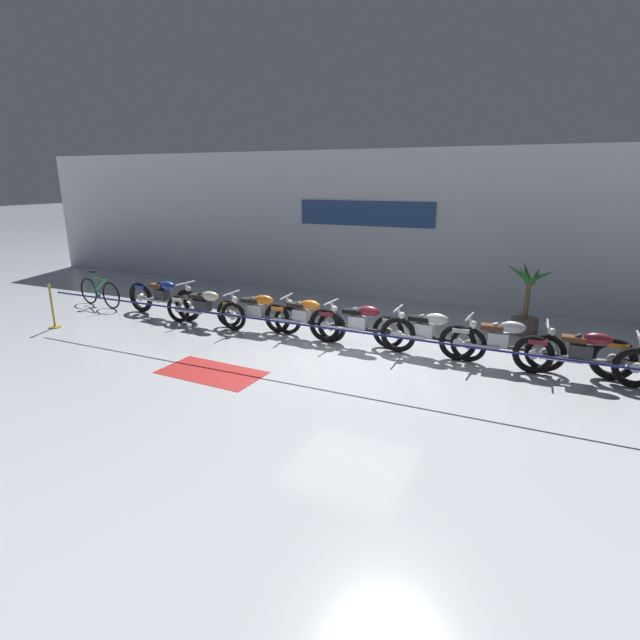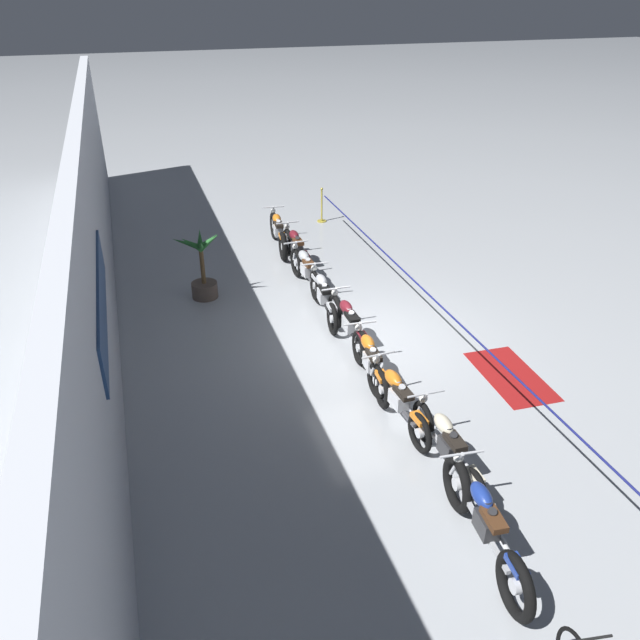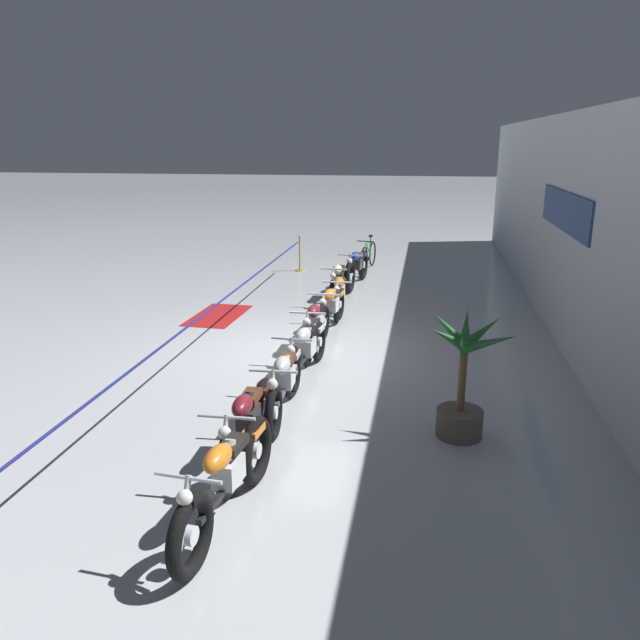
{
  "view_description": "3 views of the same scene",
  "coord_description": "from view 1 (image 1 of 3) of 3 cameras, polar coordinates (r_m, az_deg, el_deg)",
  "views": [
    {
      "loc": [
        3.32,
        -8.79,
        3.42
      ],
      "look_at": [
        -0.85,
        0.28,
        0.57
      ],
      "focal_mm": 28.0,
      "sensor_mm": 36.0,
      "label": 1
    },
    {
      "loc": [
        -10.16,
        4.4,
        6.51
      ],
      "look_at": [
        0.07,
        1.15,
        0.61
      ],
      "focal_mm": 35.0,
      "sensor_mm": 36.0,
      "label": 2
    },
    {
      "loc": [
        10.55,
        2.48,
        3.67
      ],
      "look_at": [
        -0.11,
        0.67,
        0.56
      ],
      "focal_mm": 35.0,
      "sensor_mm": 36.0,
      "label": 3
    }
  ],
  "objects": [
    {
      "name": "ground_plane",
      "position": [
        10.0,
        3.78,
        -4.1
      ],
      "size": [
        120.0,
        120.0,
        0.0
      ],
      "primitive_type": "plane",
      "color": "#B2B7BC"
    },
    {
      "name": "motorcycle_silver_6",
      "position": [
        9.91,
        20.0,
        -2.4
      ],
      "size": [
        2.28,
        0.62,
        0.94
      ],
      "color": "black",
      "rests_on": "ground"
    },
    {
      "name": "back_wall",
      "position": [
        14.37,
        11.4,
        10.36
      ],
      "size": [
        28.0,
        0.29,
        4.2
      ],
      "color": "silver",
      "rests_on": "ground"
    },
    {
      "name": "motorcycle_silver_5",
      "position": [
        10.13,
        12.2,
        -1.39
      ],
      "size": [
        2.33,
        0.62,
        0.93
      ],
      "color": "black",
      "rests_on": "ground"
    },
    {
      "name": "motorcycle_orange_3",
      "position": [
        11.0,
        -1.85,
        0.29
      ],
      "size": [
        2.08,
        0.62,
        0.92
      ],
      "color": "black",
      "rests_on": "ground"
    },
    {
      "name": "floor_banner",
      "position": [
        9.35,
        -12.31,
        -5.88
      ],
      "size": [
        1.96,
        1.08,
        0.01
      ],
      "primitive_type": "cube",
      "rotation": [
        0.0,
        0.0,
        -0.04
      ],
      "color": "maroon",
      "rests_on": "ground"
    },
    {
      "name": "motorcycle_maroon_7",
      "position": [
        9.79,
        27.94,
        -3.59
      ],
      "size": [
        2.3,
        0.62,
        0.94
      ],
      "color": "black",
      "rests_on": "ground"
    },
    {
      "name": "motorcycle_blue_0",
      "position": [
        13.28,
        -17.46,
        2.42
      ],
      "size": [
        2.49,
        0.62,
        0.98
      ],
      "color": "black",
      "rests_on": "ground"
    },
    {
      "name": "stanchion_far_left",
      "position": [
        9.47,
        -7.49,
        -0.47
      ],
      "size": [
        14.06,
        0.28,
        1.05
      ],
      "color": "gold",
      "rests_on": "ground"
    },
    {
      "name": "bicycle",
      "position": [
        15.0,
        -23.88,
        2.92
      ],
      "size": [
        1.74,
        0.48,
        0.97
      ],
      "color": "black",
      "rests_on": "ground"
    },
    {
      "name": "motorcycle_maroon_4",
      "position": [
        10.4,
        4.68,
        -0.58
      ],
      "size": [
        2.36,
        0.62,
        0.95
      ],
      "color": "black",
      "rests_on": "ground"
    },
    {
      "name": "motorcycle_orange_2",
      "position": [
        11.56,
        -7.12,
        0.97
      ],
      "size": [
        2.18,
        0.62,
        0.91
      ],
      "color": "black",
      "rests_on": "ground"
    },
    {
      "name": "motorcycle_cream_1",
      "position": [
        12.13,
        -13.01,
        1.4
      ],
      "size": [
        2.29,
        0.62,
        0.92
      ],
      "color": "black",
      "rests_on": "ground"
    },
    {
      "name": "potted_palm_left_of_row",
      "position": [
        12.14,
        22.52,
        1.65
      ],
      "size": [
        1.09,
        1.08,
        1.65
      ],
      "color": "brown",
      "rests_on": "ground"
    }
  ]
}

